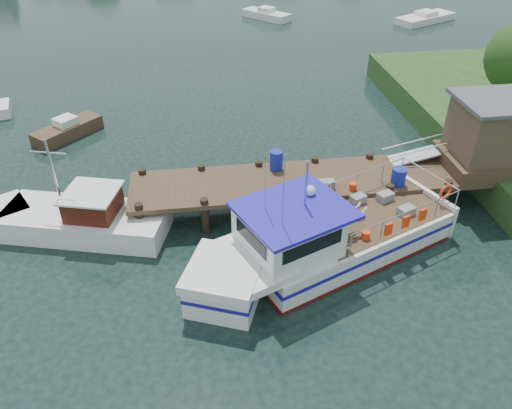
{
  "coord_description": "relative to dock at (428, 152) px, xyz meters",
  "views": [
    {
      "loc": [
        -3.13,
        -17.34,
        12.42
      ],
      "look_at": [
        -1.0,
        -1.5,
        1.3
      ],
      "focal_mm": 35.0,
      "sensor_mm": 36.0,
      "label": 1
    }
  ],
  "objects": [
    {
      "name": "moored_rowboat",
      "position": [
        -16.48,
        8.14,
        -1.83
      ],
      "size": [
        3.53,
        3.63,
        1.1
      ],
      "rotation": [
        0.0,
        0.0,
        0.29
      ],
      "color": "#463321",
      "rests_on": "ground"
    },
    {
      "name": "moored_b",
      "position": [
        -2.21,
        30.57,
        -1.85
      ],
      "size": [
        4.35,
        4.6,
        1.05
      ],
      "rotation": [
        0.0,
        0.0,
        -0.23
      ],
      "color": "silver",
      "rests_on": "ground"
    },
    {
      "name": "lobster_boat",
      "position": [
        -5.5,
        -3.69,
        -1.26
      ],
      "size": [
        10.81,
        6.75,
        5.4
      ],
      "rotation": [
        0.0,
        0.0,
        0.41
      ],
      "color": "silver",
      "rests_on": "ground"
    },
    {
      "name": "dock",
      "position": [
        0.0,
        0.0,
        0.0
      ],
      "size": [
        16.6,
        3.0,
        4.78
      ],
      "color": "#463321",
      "rests_on": "ground"
    },
    {
      "name": "moored_c",
      "position": [
        12.12,
        27.56,
        -1.89
      ],
      "size": [
        6.34,
        4.57,
        0.96
      ],
      "rotation": [
        0.0,
        0.0,
        0.29
      ],
      "color": "silver",
      "rests_on": "ground"
    },
    {
      "name": "work_boat",
      "position": [
        -14.63,
        -0.57,
        -1.58
      ],
      "size": [
        7.86,
        4.06,
        4.14
      ],
      "rotation": [
        0.0,
        0.0,
        -0.27
      ],
      "color": "silver",
      "rests_on": "ground"
    },
    {
      "name": "ground_plane",
      "position": [
        -6.51,
        -0.01,
        -2.24
      ],
      "size": [
        160.0,
        160.0,
        0.0
      ],
      "primitive_type": "plane",
      "color": "black"
    }
  ]
}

